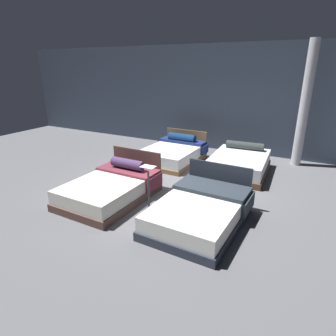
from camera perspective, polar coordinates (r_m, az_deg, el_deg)
ground_plane at (r=7.03m, az=2.33°, el=-3.64°), size 18.00×18.00×0.02m
showroom_back_wall at (r=9.89m, az=12.00°, el=13.45°), size 18.00×0.06×3.50m
bed_0 at (r=6.40m, az=-11.28°, el=-3.93°), size 1.52×2.16×0.89m
bed_1 at (r=5.38m, az=6.55°, el=-8.60°), size 1.57×2.14×0.90m
bed_2 at (r=8.75m, az=1.04°, el=3.03°), size 1.64×2.08×0.81m
bed_3 at (r=8.03m, az=14.16°, el=0.85°), size 1.60×2.16×0.71m
price_sign at (r=5.74m, az=-3.91°, el=-5.24°), size 0.28×0.24×0.95m
support_pillar at (r=8.99m, az=25.93°, el=11.30°), size 0.27×0.27×3.50m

